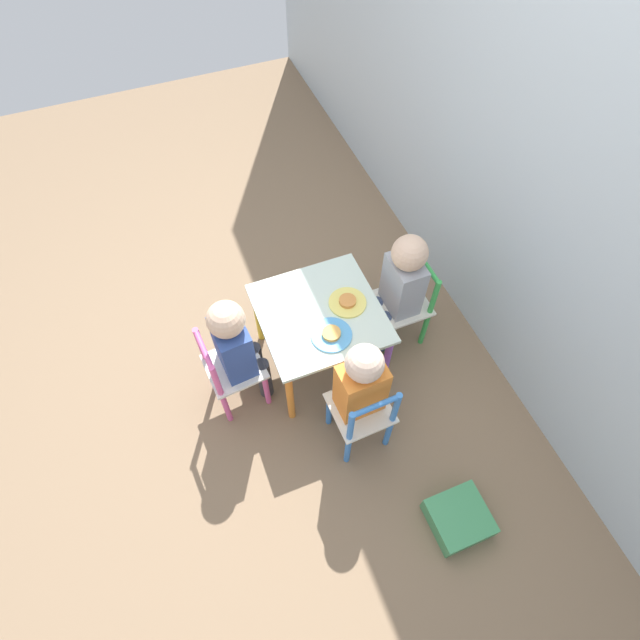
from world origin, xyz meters
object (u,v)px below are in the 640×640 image
chair_green (405,304)px  storage_bin (459,518)px  child_back (400,283)px  plate_right (331,334)px  kids_table (320,320)px  chair_blue (362,414)px  plate_back (348,302)px  chair_pink (231,371)px  child_front (237,345)px  child_right (359,385)px

chair_green → storage_bin: bearing=-12.3°
child_back → plate_right: (0.14, -0.42, -0.01)m
kids_table → chair_blue: size_ratio=1.06×
kids_table → plate_back: (0.00, 0.14, 0.08)m
chair_green → storage_bin: chair_green is taller
chair_blue → plate_right: bearing=-89.1°
chair_green → plate_back: (0.00, -0.34, 0.19)m
chair_pink → plate_right: chair_pink is taller
chair_green → plate_back: chair_green is taller
child_front → plate_back: (-0.04, 0.56, 0.00)m
kids_table → chair_pink: bearing=-84.9°
child_right → child_back: size_ratio=0.97×
chair_blue → child_front: child_front is taller
chair_green → child_right: bearing=-48.2°
kids_table → storage_bin: size_ratio=2.29×
storage_bin → kids_table: bearing=-165.2°
plate_back → storage_bin: (1.01, 0.12, -0.41)m
plate_right → chair_blue: bearing=2.9°
child_back → chair_pink: bearing=-87.5°
child_back → kids_table: bearing=-90.0°
kids_table → chair_green: bearing=90.4°
chair_blue → chair_green: 0.67m
child_back → plate_back: child_back is taller
chair_blue → chair_green: same height
storage_bin → plate_back: bearing=-173.0°
chair_blue → plate_right: 0.39m
storage_bin → child_back: bearing=171.4°
chair_blue → storage_bin: size_ratio=2.16×
chair_pink → storage_bin: chair_pink is taller
chair_blue → plate_right: size_ratio=2.82×
chair_pink → child_right: child_right is taller
plate_right → child_front: bearing=-104.0°
child_right → storage_bin: size_ratio=3.00×
child_front → storage_bin: bearing=-150.0°
chair_pink → child_right: (0.37, 0.49, 0.18)m
plate_right → plate_back: bearing=135.0°
chair_blue → child_back: size_ratio=0.70×
storage_bin → child_right: bearing=-157.0°
child_back → plate_right: size_ratio=4.03×
chair_pink → child_front: 0.20m
child_back → storage_bin: 1.10m
storage_bin → child_front: bearing=-144.9°
child_right → child_back: child_back is taller
child_right → plate_right: child_right is taller
child_back → storage_bin: bearing=-9.0°
chair_blue → chair_green: bearing=-135.8°
child_back → child_front: size_ratio=1.02×
chair_pink → plate_back: size_ratio=2.97×
chair_blue → plate_right: (-0.34, -0.02, 0.19)m
chair_pink → child_back: 0.92m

